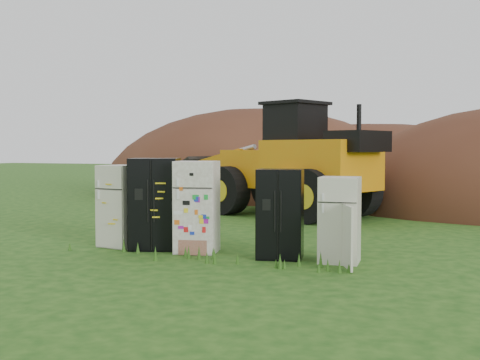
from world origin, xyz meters
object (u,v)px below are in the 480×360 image
object	(u,v)px
fridge_leftmost	(121,206)
fridge_open_door	(340,220)
fridge_black_right	(280,214)
wheel_loader	(273,159)
fridge_black_side	(155,204)
fridge_sticker	(197,207)

from	to	relation	value
fridge_leftmost	fridge_open_door	world-z (taller)	fridge_leftmost
fridge_black_right	wheel_loader	xyz separation A→B (m)	(-2.63, 7.43, 0.93)
fridge_black_right	fridge_open_door	bearing A→B (deg)	-11.41
fridge_leftmost	fridge_black_right	size ratio (longest dim) A/B	1.02
fridge_black_right	fridge_open_door	xyz separation A→B (m)	(1.16, -0.00, -0.06)
fridge_black_side	fridge_open_door	xyz separation A→B (m)	(3.96, -0.05, -0.16)
fridge_sticker	fridge_black_right	bearing A→B (deg)	-13.62
fridge_leftmost	fridge_black_side	xyz separation A→B (m)	(0.85, -0.02, 0.08)
fridge_open_door	fridge_black_right	bearing A→B (deg)	175.40
fridge_black_side	fridge_black_right	bearing A→B (deg)	-19.89
fridge_black_side	wheel_loader	world-z (taller)	wheel_loader
fridge_black_side	fridge_sticker	xyz separation A→B (m)	(1.00, -0.04, -0.03)
fridge_sticker	fridge_black_right	size ratio (longest dim) A/B	1.08
fridge_black_right	fridge_open_door	distance (m)	1.17
fridge_black_right	fridge_black_side	bearing A→B (deg)	167.74
fridge_black_right	wheel_loader	size ratio (longest dim) A/B	0.23
fridge_leftmost	fridge_black_right	distance (m)	3.64
fridge_sticker	wheel_loader	world-z (taller)	wheel_loader
fridge_black_side	fridge_open_door	distance (m)	3.97
fridge_black_side	fridge_black_right	xyz separation A→B (m)	(2.80, -0.05, -0.10)
fridge_black_right	wheel_loader	world-z (taller)	wheel_loader
fridge_leftmost	fridge_open_door	xyz separation A→B (m)	(4.81, -0.07, -0.08)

